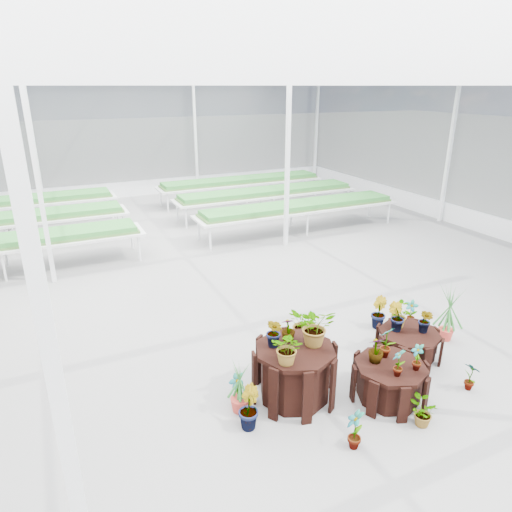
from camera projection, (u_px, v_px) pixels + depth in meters
name	position (u px, v px, depth m)	size (l,w,h in m)	color
ground_plane	(246.00, 334.00, 8.21)	(24.00, 24.00, 0.00)	gray
greenhouse_shell	(244.00, 213.00, 7.42)	(18.00, 24.00, 4.50)	white
steel_frame	(244.00, 213.00, 7.42)	(18.00, 24.00, 4.50)	silver
nursery_benches	(152.00, 215.00, 14.17)	(16.00, 7.00, 0.84)	silver
plinth_tall	(294.00, 373.00, 6.43)	(1.17, 1.17, 0.80)	black
plinth_mid	(389.00, 381.00, 6.45)	(1.04, 1.04, 0.55)	black
plinth_low	(408.00, 344.00, 7.45)	(1.01, 1.01, 0.46)	black
nursery_plants	(346.00, 340.00, 6.93)	(4.42, 3.04, 1.37)	#2A6C2D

